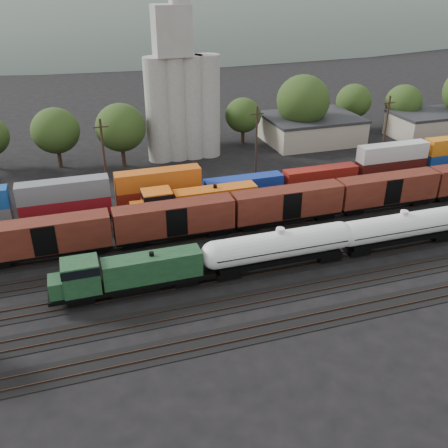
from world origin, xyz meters
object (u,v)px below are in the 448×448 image
object	(u,v)px
tank_car_a	(279,246)
green_locomotive	(124,274)
grain_silo	(182,96)
orange_locomotive	(192,203)

from	to	relation	value
tank_car_a	green_locomotive	bearing A→B (deg)	180.00
green_locomotive	grain_silo	bearing A→B (deg)	68.21
green_locomotive	tank_car_a	bearing A→B (deg)	0.00
orange_locomotive	grain_silo	size ratio (longest dim) A/B	0.66
tank_car_a	grain_silo	world-z (taller)	grain_silo
tank_car_a	grain_silo	xyz separation A→B (m)	(-1.14, 41.00, 8.39)
green_locomotive	tank_car_a	xyz separation A→B (m)	(17.53, 0.00, 0.26)
green_locomotive	grain_silo	world-z (taller)	grain_silo
green_locomotive	orange_locomotive	xyz separation A→B (m)	(11.26, 15.00, 0.10)
tank_car_a	orange_locomotive	size ratio (longest dim) A/B	0.97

